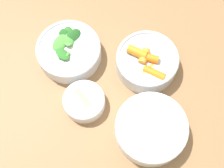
% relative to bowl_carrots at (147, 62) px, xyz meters
% --- Properties ---
extents(ground_plane, '(10.00, 10.00, 0.00)m').
position_rel_bowl_carrots_xyz_m(ground_plane, '(0.06, -0.04, -0.77)').
color(ground_plane, '#2D2D33').
extents(dining_table, '(1.29, 1.00, 0.74)m').
position_rel_bowl_carrots_xyz_m(dining_table, '(0.06, -0.04, -0.13)').
color(dining_table, olive).
rests_on(dining_table, ground_plane).
extents(bowl_carrots, '(0.17, 0.17, 0.07)m').
position_rel_bowl_carrots_xyz_m(bowl_carrots, '(0.00, 0.00, 0.00)').
color(bowl_carrots, silver).
rests_on(bowl_carrots, dining_table).
extents(bowl_greens, '(0.18, 0.18, 0.06)m').
position_rel_bowl_carrots_xyz_m(bowl_greens, '(-0.04, -0.21, -0.00)').
color(bowl_greens, silver).
rests_on(bowl_greens, dining_table).
extents(bowl_beans_hotdog, '(0.18, 0.18, 0.06)m').
position_rel_bowl_carrots_xyz_m(bowl_beans_hotdog, '(0.19, -0.01, -0.00)').
color(bowl_beans_hotdog, white).
rests_on(bowl_beans_hotdog, dining_table).
extents(bowl_cookies, '(0.11, 0.11, 0.04)m').
position_rel_bowl_carrots_xyz_m(bowl_cookies, '(0.10, -0.17, -0.01)').
color(bowl_cookies, white).
rests_on(bowl_cookies, dining_table).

